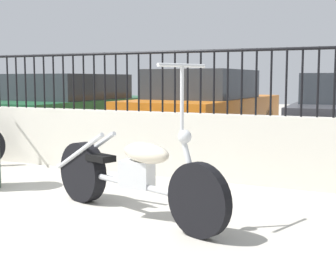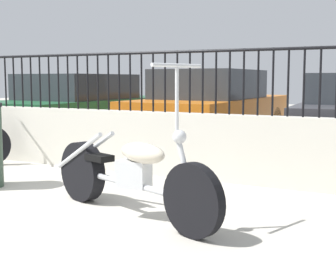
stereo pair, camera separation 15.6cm
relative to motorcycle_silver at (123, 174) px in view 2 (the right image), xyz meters
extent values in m
cube|color=beige|center=(-1.13, 1.71, 0.03)|extent=(9.37, 0.18, 0.81)
cylinder|color=black|center=(-3.18, 1.71, 0.82)|extent=(0.02, 0.02, 0.77)
cylinder|color=black|center=(-3.01, 1.71, 0.82)|extent=(0.02, 0.02, 0.77)
cylinder|color=black|center=(-2.84, 1.71, 0.82)|extent=(0.02, 0.02, 0.77)
cylinder|color=black|center=(-2.67, 1.71, 0.82)|extent=(0.02, 0.02, 0.77)
cylinder|color=black|center=(-2.50, 1.71, 0.82)|extent=(0.02, 0.02, 0.77)
cylinder|color=black|center=(-2.33, 1.71, 0.82)|extent=(0.02, 0.02, 0.77)
cylinder|color=black|center=(-2.16, 1.71, 0.82)|extent=(0.02, 0.02, 0.77)
cylinder|color=black|center=(-1.99, 1.71, 0.82)|extent=(0.02, 0.02, 0.77)
cylinder|color=black|center=(-1.82, 1.71, 0.82)|extent=(0.02, 0.02, 0.77)
cylinder|color=black|center=(-1.64, 1.71, 0.82)|extent=(0.02, 0.02, 0.77)
cylinder|color=black|center=(-1.47, 1.71, 0.82)|extent=(0.02, 0.02, 0.77)
cylinder|color=black|center=(-1.30, 1.71, 0.82)|extent=(0.02, 0.02, 0.77)
cylinder|color=black|center=(-1.13, 1.71, 0.82)|extent=(0.02, 0.02, 0.77)
cylinder|color=black|center=(-0.96, 1.71, 0.82)|extent=(0.02, 0.02, 0.77)
cylinder|color=black|center=(-0.79, 1.71, 0.82)|extent=(0.02, 0.02, 0.77)
cylinder|color=black|center=(-0.62, 1.71, 0.82)|extent=(0.02, 0.02, 0.77)
cylinder|color=black|center=(-0.45, 1.71, 0.82)|extent=(0.02, 0.02, 0.77)
cylinder|color=black|center=(-0.28, 1.71, 0.82)|extent=(0.02, 0.02, 0.77)
cylinder|color=black|center=(-0.11, 1.71, 0.82)|extent=(0.02, 0.02, 0.77)
cylinder|color=black|center=(0.06, 1.71, 0.82)|extent=(0.02, 0.02, 0.77)
cylinder|color=black|center=(0.23, 1.71, 0.82)|extent=(0.02, 0.02, 0.77)
cylinder|color=black|center=(0.40, 1.71, 0.82)|extent=(0.02, 0.02, 0.77)
cylinder|color=black|center=(0.57, 1.71, 0.82)|extent=(0.02, 0.02, 0.77)
cylinder|color=black|center=(0.74, 1.71, 0.82)|extent=(0.02, 0.02, 0.77)
cylinder|color=black|center=(0.91, 1.71, 0.82)|extent=(0.02, 0.02, 0.77)
cylinder|color=black|center=(1.08, 1.71, 0.82)|extent=(0.02, 0.02, 0.77)
cylinder|color=black|center=(1.25, 1.71, 0.82)|extent=(0.02, 0.02, 0.77)
cylinder|color=black|center=(1.42, 1.71, 0.82)|extent=(0.02, 0.02, 0.77)
cylinder|color=black|center=(-1.13, 1.71, 1.18)|extent=(9.37, 0.04, 0.04)
cylinder|color=black|center=(0.83, -0.30, -0.08)|extent=(0.58, 0.28, 0.59)
cylinder|color=black|center=(-0.63, 0.23, -0.08)|extent=(0.61, 0.33, 0.60)
cylinder|color=#B7BABF|center=(0.10, -0.04, -0.08)|extent=(1.36, 0.54, 0.06)
cube|color=silver|center=(0.15, -0.05, 0.02)|extent=(0.28, 0.18, 0.24)
ellipsoid|color=beige|center=(0.26, -0.09, 0.22)|extent=(0.56, 0.37, 0.18)
cube|color=black|center=(-0.35, 0.12, 0.10)|extent=(0.32, 0.25, 0.06)
cylinder|color=silver|center=(0.74, -0.27, 0.17)|extent=(0.22, 0.12, 0.51)
sphere|color=silver|center=(0.69, -0.25, 0.40)|extent=(0.11, 0.11, 0.11)
cylinder|color=silver|center=(0.66, -0.24, 0.69)|extent=(0.03, 0.03, 0.53)
cylinder|color=silver|center=(0.66, -0.24, 0.96)|extent=(0.20, 0.50, 0.03)
cylinder|color=silver|center=(-0.60, 0.14, 0.14)|extent=(0.74, 0.30, 0.44)
cylinder|color=silver|center=(-0.56, 0.28, 0.14)|extent=(0.74, 0.30, 0.44)
cylinder|color=black|center=(-4.72, 6.05, -0.05)|extent=(0.13, 0.64, 0.64)
cylinder|color=black|center=(-2.96, 5.99, -0.05)|extent=(0.13, 0.64, 0.64)
cylinder|color=black|center=(-4.82, 3.22, -0.05)|extent=(0.13, 0.64, 0.64)
cylinder|color=black|center=(-3.06, 3.16, -0.05)|extent=(0.13, 0.64, 0.64)
cube|color=#1E5933|center=(-3.89, 4.61, 0.15)|extent=(2.03, 4.63, 0.57)
cube|color=#2D3338|center=(-3.90, 4.38, 0.69)|extent=(1.76, 2.25, 0.52)
cylinder|color=black|center=(-1.81, 6.32, -0.05)|extent=(0.12, 0.64, 0.64)
cylinder|color=black|center=(-0.20, 6.29, -0.05)|extent=(0.12, 0.64, 0.64)
cylinder|color=black|center=(-1.87, 3.54, -0.05)|extent=(0.12, 0.64, 0.64)
cylinder|color=black|center=(-0.26, 3.50, -0.05)|extent=(0.12, 0.64, 0.64)
cube|color=orange|center=(-1.04, 4.91, 0.18)|extent=(1.82, 4.53, 0.63)
cube|color=#2D3338|center=(-1.04, 4.69, 0.76)|extent=(1.59, 2.19, 0.53)
cylinder|color=black|center=(0.80, 5.67, -0.05)|extent=(0.15, 0.65, 0.64)
cylinder|color=black|center=(0.97, 2.91, -0.05)|extent=(0.15, 0.65, 0.64)
camera|label=1|loc=(2.11, -3.59, 0.85)|focal=50.00mm
camera|label=2|loc=(2.25, -3.52, 0.85)|focal=50.00mm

